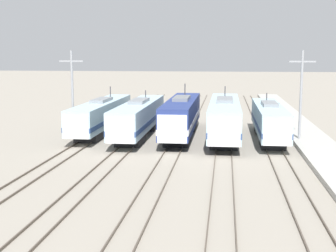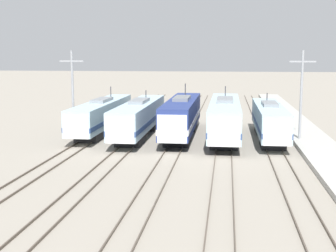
{
  "view_description": "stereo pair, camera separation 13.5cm",
  "coord_description": "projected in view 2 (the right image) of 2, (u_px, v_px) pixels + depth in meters",
  "views": [
    {
      "loc": [
        4.74,
        -41.72,
        8.97
      ],
      "look_at": [
        -0.48,
        0.49,
        2.39
      ],
      "focal_mm": 50.0,
      "sensor_mm": 36.0,
      "label": 1
    },
    {
      "loc": [
        4.87,
        -41.71,
        8.97
      ],
      "look_at": [
        -0.48,
        0.49,
        2.39
      ],
      "focal_mm": 50.0,
      "sensor_mm": 36.0,
      "label": 2
    }
  ],
  "objects": [
    {
      "name": "rail_pair_center",
      "position": [
        172.0,
        152.0,
        42.86
      ],
      "size": [
        1.51,
        120.0,
        0.15
      ],
      "color": "#4C4238",
      "rests_on": "ground_plane"
    },
    {
      "name": "platform",
      "position": [
        325.0,
        154.0,
        41.15
      ],
      "size": [
        4.0,
        120.0,
        0.44
      ],
      "color": "#A8A59E",
      "rests_on": "ground_plane"
    },
    {
      "name": "rail_pair_far_right",
      "position": [
        276.0,
        155.0,
        41.69
      ],
      "size": [
        1.5,
        120.0,
        0.15
      ],
      "color": "#4C4238",
      "rests_on": "ground_plane"
    },
    {
      "name": "locomotive_far_right",
      "position": [
        270.0,
        121.0,
        48.66
      ],
      "size": [
        2.76,
        16.84,
        4.63
      ],
      "color": "#232326",
      "rests_on": "ground_plane"
    },
    {
      "name": "catenary_tower_left",
      "position": [
        73.0,
        91.0,
        49.87
      ],
      "size": [
        2.6,
        0.26,
        9.33
      ],
      "color": "gray",
      "rests_on": "ground_plane"
    },
    {
      "name": "rail_pair_center_right",
      "position": [
        224.0,
        153.0,
        42.28
      ],
      "size": [
        1.51,
        120.0,
        0.15
      ],
      "color": "#4C4238",
      "rests_on": "ground_plane"
    },
    {
      "name": "ground_plane",
      "position": [
        172.0,
        153.0,
        42.87
      ],
      "size": [
        400.0,
        400.0,
        0.0
      ],
      "primitive_type": "plane",
      "color": "gray"
    },
    {
      "name": "locomotive_center_left",
      "position": [
        139.0,
        118.0,
        51.03
      ],
      "size": [
        2.95,
        19.34,
        4.71
      ],
      "color": "#232326",
      "rests_on": "ground_plane"
    },
    {
      "name": "catenary_tower_right",
      "position": [
        301.0,
        94.0,
        46.91
      ],
      "size": [
        2.6,
        0.26,
        9.33
      ],
      "color": "gray",
      "rests_on": "ground_plane"
    },
    {
      "name": "locomotive_center",
      "position": [
        181.0,
        117.0,
        50.61
      ],
      "size": [
        2.97,
        18.46,
        5.54
      ],
      "color": "black",
      "rests_on": "ground_plane"
    },
    {
      "name": "rail_pair_far_left",
      "position": [
        74.0,
        149.0,
        44.02
      ],
      "size": [
        1.5,
        120.0,
        0.15
      ],
      "color": "#4C4238",
      "rests_on": "ground_plane"
    },
    {
      "name": "locomotive_center_right",
      "position": [
        225.0,
        118.0,
        49.75
      ],
      "size": [
        3.14,
        19.96,
        5.26
      ],
      "color": "#232326",
      "rests_on": "ground_plane"
    },
    {
      "name": "locomotive_far_left",
      "position": [
        101.0,
        116.0,
        53.12
      ],
      "size": [
        2.83,
        19.13,
        5.01
      ],
      "color": "#232326",
      "rests_on": "ground_plane"
    },
    {
      "name": "rail_pair_center_left",
      "position": [
        123.0,
        151.0,
        43.44
      ],
      "size": [
        1.51,
        120.0,
        0.15
      ],
      "color": "#4C4238",
      "rests_on": "ground_plane"
    }
  ]
}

